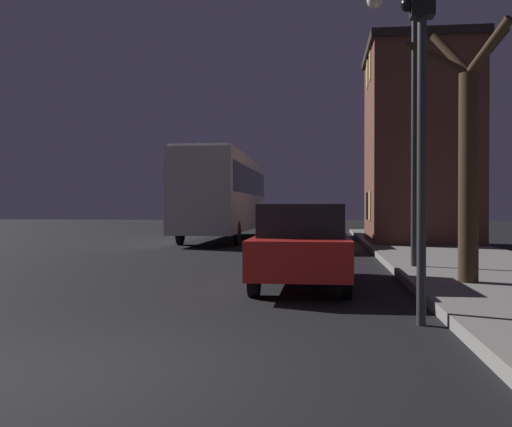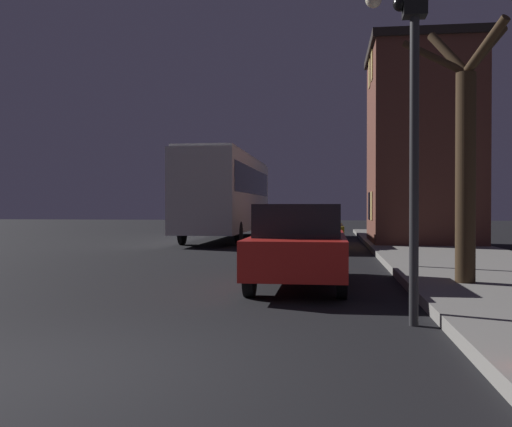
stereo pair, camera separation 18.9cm
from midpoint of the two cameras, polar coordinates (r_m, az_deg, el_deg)
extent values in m
plane|color=black|center=(5.77, -18.81, -14.92)|extent=(120.00, 120.00, 0.00)
cube|color=brown|center=(23.28, 15.81, 6.34)|extent=(3.90, 4.83, 7.35)
cube|color=black|center=(23.96, 15.84, 15.48)|extent=(4.14, 5.07, 0.30)
cube|color=#F2D172|center=(22.25, 11.05, 0.75)|extent=(0.03, 0.70, 1.10)
cube|color=black|center=(23.62, 10.80, 0.75)|extent=(0.03, 0.70, 1.10)
cube|color=#F2D172|center=(22.89, 11.08, 14.26)|extent=(0.03, 0.70, 1.10)
cube|color=#F2D172|center=(24.22, 10.83, 13.50)|extent=(0.03, 0.70, 1.10)
cylinder|color=#28282B|center=(13.70, 15.17, 8.13)|extent=(0.14, 0.14, 6.30)
sphere|color=#F4EAC6|center=(14.30, 11.41, 20.19)|extent=(0.38, 0.38, 0.38)
cylinder|color=#28282B|center=(7.70, 15.56, 4.02)|extent=(0.12, 0.12, 4.00)
sphere|color=black|center=(8.10, 14.28, 19.62)|extent=(0.20, 0.20, 0.20)
cylinder|color=#382819|center=(11.01, 20.03, 3.37)|extent=(0.35, 0.35, 3.79)
cylinder|color=#382819|center=(11.41, 17.22, 14.61)|extent=(1.15, 0.53, 0.79)
cylinder|color=#382819|center=(11.55, 18.47, 14.87)|extent=(0.73, 0.74, 0.95)
cylinder|color=#382819|center=(11.00, 21.76, 15.21)|extent=(0.64, 0.99, 0.83)
cylinder|color=#382819|center=(11.63, 21.72, 14.90)|extent=(0.93, 0.58, 1.01)
cube|color=beige|center=(26.75, -3.32, 1.93)|extent=(2.50, 11.97, 3.29)
cube|color=black|center=(26.77, -3.32, 3.20)|extent=(2.52, 11.01, 1.18)
cube|color=#B2B2B2|center=(26.84, -3.32, 5.57)|extent=(2.38, 11.37, 0.12)
cylinder|color=black|center=(30.44, 0.12, -1.32)|extent=(0.18, 0.96, 0.96)
cylinder|color=black|center=(30.80, -4.18, -1.30)|extent=(0.18, 0.96, 0.96)
cylinder|color=black|center=(22.74, -2.14, -2.00)|extent=(0.18, 0.96, 0.96)
cylinder|color=black|center=(23.21, -7.82, -1.95)|extent=(0.18, 0.96, 0.96)
cube|color=#B21E19|center=(11.22, 4.23, -3.80)|extent=(1.74, 4.64, 0.66)
cube|color=black|center=(10.95, 4.18, -0.62)|extent=(1.53, 2.41, 0.59)
cylinder|color=black|center=(12.74, 8.05, -4.76)|extent=(0.18, 0.68, 0.68)
cylinder|color=black|center=(12.80, 1.03, -4.73)|extent=(0.18, 0.68, 0.68)
cylinder|color=black|center=(9.74, 8.46, -6.45)|extent=(0.18, 0.68, 0.68)
cylinder|color=black|center=(9.82, -0.73, -6.39)|extent=(0.18, 0.68, 0.68)
cube|color=olive|center=(20.66, 5.78, -1.96)|extent=(1.80, 4.58, 0.62)
cube|color=black|center=(20.41, 5.77, -0.44)|extent=(1.58, 2.38, 0.49)
cylinder|color=black|center=(22.16, 7.93, -2.58)|extent=(0.18, 0.57, 0.57)
cylinder|color=black|center=(22.19, 3.75, -2.57)|extent=(0.18, 0.57, 0.57)
cylinder|color=black|center=(19.19, 8.12, -3.09)|extent=(0.18, 0.57, 0.57)
cylinder|color=black|center=(19.22, 3.29, -3.07)|extent=(0.18, 0.57, 0.57)
cube|color=navy|center=(28.10, 5.38, -1.10)|extent=(1.87, 4.44, 0.68)
cube|color=black|center=(27.87, 5.37, 0.20)|extent=(1.65, 2.31, 0.60)
cylinder|color=black|center=(29.55, 7.09, -1.68)|extent=(0.18, 0.66, 0.66)
cylinder|color=black|center=(29.59, 3.81, -1.67)|extent=(0.18, 0.66, 0.66)
cylinder|color=black|center=(26.67, 7.12, -1.93)|extent=(0.18, 0.66, 0.66)
cylinder|color=black|center=(26.71, 3.49, -1.92)|extent=(0.18, 0.66, 0.66)
camera|label=1|loc=(0.09, -90.33, 0.00)|focal=40.00mm
camera|label=2|loc=(0.09, 89.67, 0.00)|focal=40.00mm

